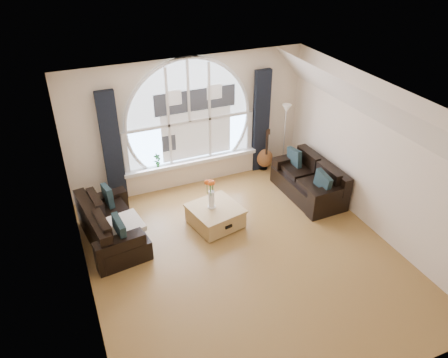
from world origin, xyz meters
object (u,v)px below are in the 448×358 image
(sofa_right, at_px, (309,178))
(vase_flowers, at_px, (211,189))
(potted_plant, at_px, (157,160))
(floor_lamp, at_px, (284,139))
(guitar, at_px, (265,149))
(coffee_chest, at_px, (215,215))
(sofa_left, at_px, (112,223))

(sofa_right, relative_size, vase_flowers, 2.36)
(vase_flowers, xyz_separation_m, potted_plant, (-0.56, 1.58, -0.08))
(vase_flowers, xyz_separation_m, floor_lamp, (2.18, 1.22, 0.03))
(potted_plant, bearing_deg, floor_lamp, -7.29)
(sofa_right, relative_size, guitar, 1.56)
(guitar, bearing_deg, coffee_chest, -118.78)
(guitar, height_order, potted_plant, guitar)
(floor_lamp, height_order, potted_plant, floor_lamp)
(guitar, bearing_deg, sofa_right, -53.43)
(sofa_left, height_order, coffee_chest, sofa_left)
(guitar, bearing_deg, floor_lamp, -11.02)
(sofa_right, xyz_separation_m, guitar, (-0.34, 1.28, 0.13))
(potted_plant, bearing_deg, guitar, -3.22)
(coffee_chest, bearing_deg, sofa_left, 160.06)
(sofa_left, xyz_separation_m, sofa_right, (3.96, -0.06, 0.00))
(sofa_right, distance_m, guitar, 1.33)
(sofa_left, relative_size, guitar, 1.54)
(coffee_chest, xyz_separation_m, floor_lamp, (2.12, 1.25, 0.59))
(coffee_chest, bearing_deg, potted_plant, 99.21)
(coffee_chest, relative_size, potted_plant, 3.03)
(sofa_right, relative_size, coffee_chest, 1.90)
(coffee_chest, relative_size, floor_lamp, 0.54)
(guitar, relative_size, potted_plant, 3.70)
(vase_flowers, bearing_deg, floor_lamp, 29.29)
(sofa_left, height_order, vase_flowers, vase_flowers)
(coffee_chest, height_order, guitar, guitar)
(floor_lamp, bearing_deg, sofa_right, -89.88)
(sofa_right, relative_size, floor_lamp, 1.03)
(sofa_right, xyz_separation_m, vase_flowers, (-2.19, -0.16, 0.37))
(coffee_chest, bearing_deg, sofa_right, -6.85)
(vase_flowers, relative_size, floor_lamp, 0.44)
(sofa_left, bearing_deg, vase_flowers, -15.14)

